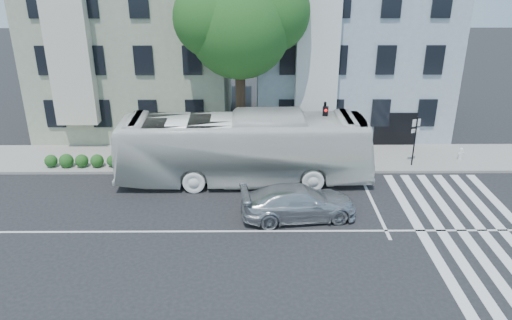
{
  "coord_description": "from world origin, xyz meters",
  "views": [
    {
      "loc": [
        0.68,
        -18.75,
        11.37
      ],
      "look_at": [
        0.83,
        2.29,
        2.4
      ],
      "focal_mm": 35.0,
      "sensor_mm": 36.0,
      "label": 1
    }
  ],
  "objects_px": {
    "bus": "(244,148)",
    "traffic_signal": "(324,129)",
    "sedan": "(299,202)",
    "fire_hydrant": "(461,153)"
  },
  "relations": [
    {
      "from": "bus",
      "to": "traffic_signal",
      "type": "bearing_deg",
      "value": -81.12
    },
    {
      "from": "traffic_signal",
      "to": "fire_hydrant",
      "type": "distance_m",
      "value": 8.61
    },
    {
      "from": "sedan",
      "to": "traffic_signal",
      "type": "distance_m",
      "value": 5.34
    },
    {
      "from": "sedan",
      "to": "fire_hydrant",
      "type": "bearing_deg",
      "value": -64.22
    },
    {
      "from": "fire_hydrant",
      "to": "traffic_signal",
      "type": "bearing_deg",
      "value": -168.56
    },
    {
      "from": "bus",
      "to": "sedan",
      "type": "bearing_deg",
      "value": -148.63
    },
    {
      "from": "traffic_signal",
      "to": "sedan",
      "type": "bearing_deg",
      "value": -89.17
    },
    {
      "from": "bus",
      "to": "sedan",
      "type": "distance_m",
      "value": 4.83
    },
    {
      "from": "bus",
      "to": "traffic_signal",
      "type": "height_order",
      "value": "traffic_signal"
    },
    {
      "from": "sedan",
      "to": "fire_hydrant",
      "type": "distance_m",
      "value": 11.74
    }
  ]
}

